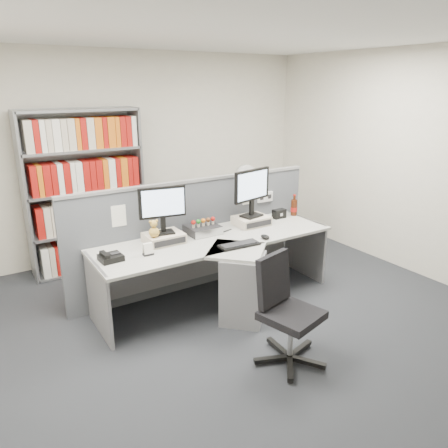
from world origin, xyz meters
TOP-DOWN VIEW (x-y plane):
  - ground at (0.00, 0.00)m, footprint 5.50×5.50m
  - room_shell at (0.00, 0.00)m, footprint 5.04×5.54m
  - partition at (0.00, 1.25)m, footprint 3.00×0.08m
  - desk at (0.00, 0.60)m, footprint 2.60×1.20m
  - monitor_riser_left at (-0.52, 0.98)m, footprint 0.38×0.31m
  - monitor_riser_right at (0.58, 0.98)m, footprint 0.38×0.31m
  - monitor_left at (-0.52, 0.98)m, footprint 0.47×0.19m
  - monitor_right at (0.58, 0.98)m, footprint 0.53×0.22m
  - desktop_pc at (-0.04, 1.01)m, footprint 0.34×0.30m
  - figurines at (-0.04, 1.00)m, footprint 0.29×0.05m
  - keyboard at (0.07, 0.48)m, footprint 0.43×0.18m
  - mouse at (0.42, 0.51)m, footprint 0.07×0.12m
  - desk_phone at (-1.14, 0.81)m, footprint 0.21×0.19m
  - desk_calendar at (-0.79, 0.75)m, footprint 0.10×0.07m
  - plush_toy at (-0.65, 0.92)m, footprint 0.10×0.10m
  - speaker at (1.02, 1.01)m, footprint 0.16×0.09m
  - cola_bottle at (1.25, 1.01)m, footprint 0.08×0.08m
  - shelving_unit at (-0.90, 2.44)m, footprint 1.41×0.40m
  - filing_cabinet at (1.20, 1.99)m, footprint 0.45×0.61m
  - desk_fan at (1.20, 1.99)m, footprint 0.30×0.18m
  - office_chair at (-0.07, -0.41)m, footprint 0.61×0.59m

SIDE VIEW (x-z plane):
  - ground at x=0.00m, z-range 0.00..0.00m
  - filing_cabinet at x=1.20m, z-range 0.00..0.70m
  - desk at x=0.00m, z-range 0.10..0.82m
  - office_chair at x=-0.07m, z-range 0.03..0.95m
  - partition at x=0.00m, z-range 0.01..1.29m
  - keyboard at x=0.07m, z-range 0.72..0.75m
  - mouse at x=0.42m, z-range 0.72..0.76m
  - desk_phone at x=-1.14m, z-range 0.71..0.80m
  - desktop_pc at x=-0.04m, z-range 0.72..0.81m
  - monitor_riser_left at x=-0.52m, z-range 0.72..0.82m
  - monitor_riser_right at x=0.58m, z-range 0.72..0.82m
  - desk_calendar at x=-0.79m, z-range 0.71..0.83m
  - speaker at x=1.02m, z-range 0.72..0.83m
  - cola_bottle at x=1.25m, z-range 0.69..0.95m
  - figurines at x=-0.04m, z-range 0.82..0.90m
  - plush_toy at x=-0.65m, z-range 0.81..0.99m
  - shelving_unit at x=-0.90m, z-range -0.02..1.98m
  - desk_fan at x=1.20m, z-range 0.76..1.27m
  - monitor_left at x=-0.52m, z-range 0.87..1.35m
  - monitor_right at x=0.58m, z-range 0.87..1.42m
  - room_shell at x=0.00m, z-range 0.43..3.15m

